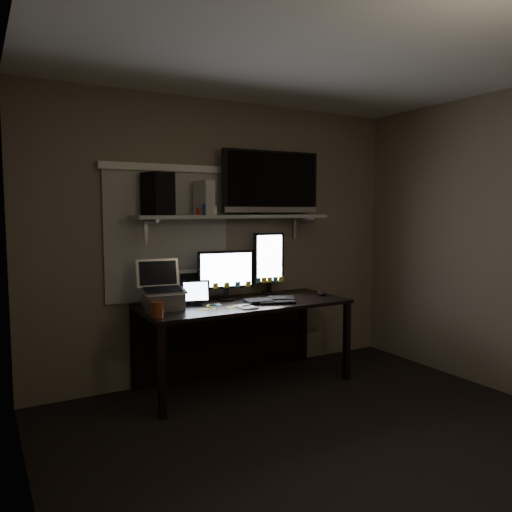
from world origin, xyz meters
TOP-DOWN VIEW (x-y plane):
  - floor at (0.00, 0.00)m, footprint 3.60×3.60m
  - ceiling at (0.00, 0.00)m, footprint 3.60×3.60m
  - back_wall at (0.00, 1.80)m, footprint 3.60×0.00m
  - left_wall at (-1.80, 0.00)m, footprint 0.00×3.60m
  - window_blinds at (-0.55, 1.79)m, footprint 1.10×0.02m
  - desk at (0.00, 1.55)m, footprint 1.80×0.75m
  - wall_shelf at (0.00, 1.62)m, footprint 1.80×0.35m
  - monitor_landscape at (-0.10, 1.58)m, footprint 0.51×0.12m
  - monitor_portrait at (0.39, 1.67)m, footprint 0.30×0.09m
  - keyboard at (0.21, 1.34)m, footprint 0.50×0.32m
  - mouse at (0.79, 1.37)m, footprint 0.08×0.11m
  - notepad at (-0.10, 1.21)m, footprint 0.14×0.19m
  - tablet at (-0.43, 1.50)m, footprint 0.26×0.16m
  - file_sorter at (-0.38, 1.68)m, footprint 0.21×0.10m
  - laptop at (-0.72, 1.46)m, footprint 0.37×0.32m
  - cup at (-0.85, 1.19)m, footprint 0.10×0.10m
  - sticky_notes at (-0.32, 1.37)m, footprint 0.28×0.21m
  - tv at (0.39, 1.63)m, footprint 0.97×0.20m
  - game_console at (-0.28, 1.63)m, footprint 0.10×0.25m
  - speaker at (-0.69, 1.64)m, footprint 0.24×0.27m
  - bottles at (-0.29, 1.54)m, footprint 0.21×0.05m

SIDE VIEW (x-z plane):
  - floor at x=0.00m, z-range 0.00..0.00m
  - desk at x=0.00m, z-range 0.19..0.92m
  - sticky_notes at x=-0.32m, z-range 0.73..0.73m
  - notepad at x=-0.10m, z-range 0.73..0.74m
  - keyboard at x=0.21m, z-range 0.73..0.76m
  - mouse at x=0.79m, z-range 0.73..0.77m
  - cup at x=-0.85m, z-range 0.73..0.85m
  - tablet at x=-0.43m, z-range 0.73..0.94m
  - file_sorter at x=-0.38m, z-range 0.73..1.00m
  - laptop at x=-0.72m, z-range 0.73..1.12m
  - monitor_landscape at x=-0.10m, z-range 0.73..1.18m
  - monitor_portrait at x=0.39m, z-range 0.73..1.32m
  - back_wall at x=0.00m, z-range -0.55..3.05m
  - left_wall at x=-1.80m, z-range -0.55..3.05m
  - window_blinds at x=-0.55m, z-range 0.75..1.85m
  - wall_shelf at x=0.00m, z-range 1.45..1.48m
  - bottles at x=-0.29m, z-range 1.48..1.61m
  - game_console at x=-0.28m, z-range 1.48..1.77m
  - speaker at x=-0.69m, z-range 1.48..1.83m
  - tv at x=0.39m, z-range 1.48..2.06m
  - ceiling at x=0.00m, z-range 2.50..2.50m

